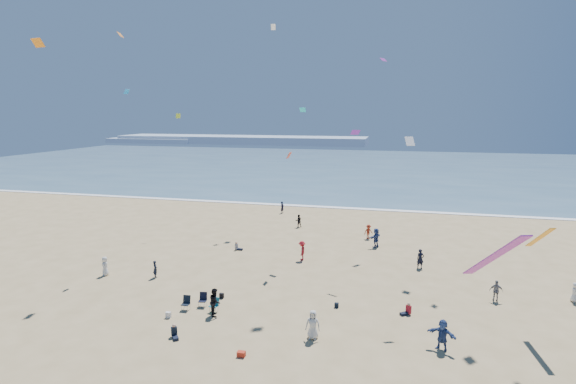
# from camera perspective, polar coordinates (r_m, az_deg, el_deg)

# --- Properties ---
(ocean) EXTENTS (220.00, 100.00, 0.06)m
(ocean) POSITION_cam_1_polar(r_m,az_deg,el_deg) (113.76, 9.71, 3.14)
(ocean) COLOR #476B84
(ocean) RESTS_ON ground
(surf_line) EXTENTS (220.00, 1.20, 0.08)m
(surf_line) POSITION_cam_1_polar(r_m,az_deg,el_deg) (64.63, 6.25, -1.99)
(surf_line) COLOR white
(surf_line) RESTS_ON ground
(headland_far) EXTENTS (110.00, 20.00, 3.20)m
(headland_far) POSITION_cam_1_polar(r_m,az_deg,el_deg) (200.09, -6.02, 6.62)
(headland_far) COLOR #7A8EA8
(headland_far) RESTS_ON ground
(headland_near) EXTENTS (40.00, 14.00, 2.00)m
(headland_near) POSITION_cam_1_polar(r_m,az_deg,el_deg) (212.77, -16.73, 6.29)
(headland_near) COLOR #7A8EA8
(headland_near) RESTS_ON ground
(standing_flyers) EXTENTS (36.87, 44.36, 1.94)m
(standing_flyers) POSITION_cam_1_polar(r_m,az_deg,el_deg) (37.47, 6.23, -9.67)
(standing_flyers) COLOR silver
(standing_flyers) RESTS_ON ground
(seated_group) EXTENTS (17.30, 30.54, 0.84)m
(seated_group) POSITION_cam_1_polar(r_m,az_deg,el_deg) (28.03, -1.72, -17.72)
(seated_group) COLOR white
(seated_group) RESTS_ON ground
(chair_cluster) EXTENTS (2.70, 1.46, 1.00)m
(chair_cluster) POSITION_cam_1_polar(r_m,az_deg,el_deg) (32.52, -11.04, -13.65)
(chair_cluster) COLOR black
(chair_cluster) RESTS_ON ground
(white_tote) EXTENTS (0.35, 0.20, 0.40)m
(white_tote) POSITION_cam_1_polar(r_m,az_deg,el_deg) (31.96, -14.96, -14.85)
(white_tote) COLOR silver
(white_tote) RESTS_ON ground
(black_backpack) EXTENTS (0.30, 0.22, 0.38)m
(black_backpack) POSITION_cam_1_polar(r_m,az_deg,el_deg) (34.22, -8.43, -12.90)
(black_backpack) COLOR black
(black_backpack) RESTS_ON ground
(cooler) EXTENTS (0.45, 0.30, 0.30)m
(cooler) POSITION_cam_1_polar(r_m,az_deg,el_deg) (26.83, -5.96, -19.78)
(cooler) COLOR red
(cooler) RESTS_ON ground
(navy_bag) EXTENTS (0.28, 0.18, 0.34)m
(navy_bag) POSITION_cam_1_polar(r_m,az_deg,el_deg) (32.59, 6.19, -14.10)
(navy_bag) COLOR black
(navy_bag) RESTS_ON ground
(kites_aloft) EXTENTS (34.94, 44.74, 26.33)m
(kites_aloft) POSITION_cam_1_polar(r_m,az_deg,el_deg) (29.86, 15.52, 10.93)
(kites_aloft) COLOR red
(kites_aloft) RESTS_ON ground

